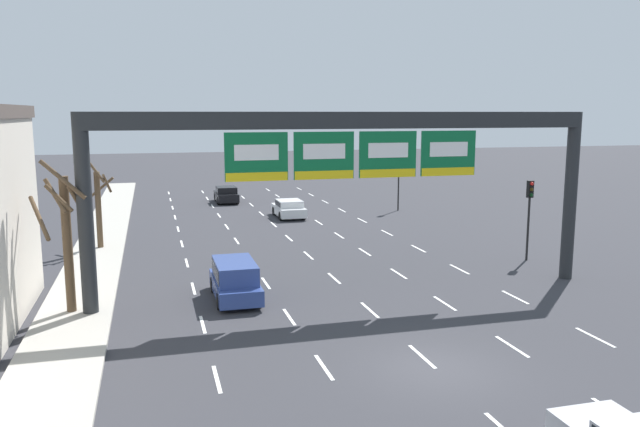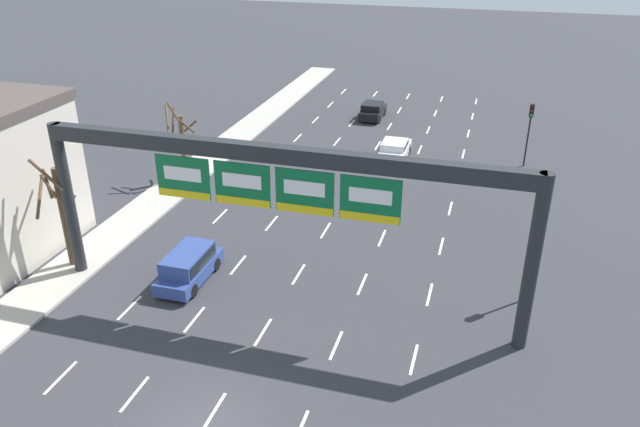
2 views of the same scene
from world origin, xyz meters
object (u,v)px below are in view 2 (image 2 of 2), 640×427
object	(u,v)px
sign_gantry	(275,184)
car_white	(395,149)
traffic_light_mid_block	(530,122)
suv_blue	(189,265)
car_black	(372,110)
tree_bare_second	(60,210)
traffic_light_near_gantry	(536,242)
tree_bare_closest	(182,140)

from	to	relation	value
sign_gantry	car_white	world-z (taller)	sign_gantry
traffic_light_mid_block	sign_gantry	bearing A→B (deg)	-116.94
suv_blue	car_black	size ratio (longest dim) A/B	1.09
sign_gantry	traffic_light_mid_block	size ratio (longest dim) A/B	4.82
sign_gantry	tree_bare_second	size ratio (longest dim) A/B	3.66
car_white	car_black	world-z (taller)	car_black
car_black	traffic_light_mid_block	size ratio (longest dim) A/B	0.86
traffic_light_near_gantry	tree_bare_closest	bearing A→B (deg)	158.64
suv_blue	tree_bare_second	size ratio (longest dim) A/B	0.71
sign_gantry	tree_bare_closest	distance (m)	17.09
traffic_light_near_gantry	tree_bare_second	size ratio (longest dim) A/B	0.71
suv_blue	tree_bare_closest	bearing A→B (deg)	118.27
car_white	tree_bare_second	bearing A→B (deg)	-123.01
car_white	sign_gantry	bearing A→B (deg)	-94.75
car_black	traffic_light_mid_block	xyz separation A→B (m)	(12.85, -8.19, 2.50)
tree_bare_closest	tree_bare_second	size ratio (longest dim) A/B	0.89
suv_blue	car_black	world-z (taller)	suv_blue
traffic_light_mid_block	tree_bare_closest	xyz separation A→B (m)	(-22.20, -9.11, -0.40)
traffic_light_mid_block	tree_bare_closest	size ratio (longest dim) A/B	0.86
car_black	tree_bare_second	size ratio (longest dim) A/B	0.65
traffic_light_near_gantry	car_black	bearing A→B (deg)	116.43
car_white	tree_bare_closest	distance (m)	15.46
tree_bare_closest	traffic_light_mid_block	bearing A→B (deg)	22.30
tree_bare_second	car_white	bearing A→B (deg)	56.99
tree_bare_second	sign_gantry	bearing A→B (deg)	-1.37
tree_bare_second	tree_bare_closest	bearing A→B (deg)	88.90
suv_blue	traffic_light_near_gantry	world-z (taller)	traffic_light_near_gantry
traffic_light_mid_block	tree_bare_second	world-z (taller)	tree_bare_second
sign_gantry	tree_bare_second	world-z (taller)	sign_gantry
car_black	tree_bare_second	world-z (taller)	tree_bare_second
sign_gantry	car_black	world-z (taller)	sign_gantry
car_black	tree_bare_closest	distance (m)	19.78
car_white	tree_bare_closest	size ratio (longest dim) A/B	0.77
sign_gantry	car_white	size ratio (longest dim) A/B	5.38
traffic_light_near_gantry	tree_bare_closest	xyz separation A→B (m)	(-22.29, 8.71, -0.21)
car_white	car_black	bearing A→B (deg)	111.51
tree_bare_second	traffic_light_mid_block	bearing A→B (deg)	43.48
sign_gantry	traffic_light_near_gantry	bearing A→B (deg)	18.67
traffic_light_near_gantry	tree_bare_closest	distance (m)	23.93
car_black	tree_bare_second	xyz separation A→B (m)	(-9.59, -29.46, 2.50)
car_white	tree_bare_closest	bearing A→B (deg)	-147.87
traffic_light_near_gantry	tree_bare_second	distance (m)	22.78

